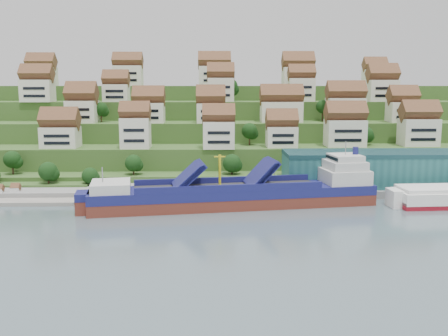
{
  "coord_description": "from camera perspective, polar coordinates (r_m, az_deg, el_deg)",
  "views": [
    {
      "loc": [
        0.72,
        -125.69,
        31.13
      ],
      "look_at": [
        4.08,
        14.0,
        8.0
      ],
      "focal_mm": 40.0,
      "sensor_mm": 36.0,
      "label": 1
    }
  ],
  "objects": [
    {
      "name": "pebble_beach",
      "position": [
        152.79,
        -23.98,
        -2.99
      ],
      "size": [
        45.0,
        20.0,
        1.0
      ],
      "primitive_type": "cube",
      "color": "gray",
      "rests_on": "ground"
    },
    {
      "name": "flagpole",
      "position": [
        138.94,
        5.84,
        -0.7
      ],
      "size": [
        1.28,
        0.16,
        8.0
      ],
      "color": "gray",
      "rests_on": "quay"
    },
    {
      "name": "cargo_ship",
      "position": [
        129.98,
        2.07,
        -3.04
      ],
      "size": [
        74.66,
        22.58,
        16.31
      ],
      "rotation": [
        0.0,
        0.0,
        0.15
      ],
      "color": "maroon",
      "rests_on": "ground"
    },
    {
      "name": "hillside_village",
      "position": [
        187.35,
        1.14,
        7.4
      ],
      "size": [
        153.16,
        65.12,
        28.38
      ],
      "color": "silver",
      "rests_on": "ground"
    },
    {
      "name": "quay",
      "position": [
        145.15,
        6.29,
        -2.6
      ],
      "size": [
        180.0,
        14.0,
        2.2
      ],
      "primitive_type": "cube",
      "color": "gray",
      "rests_on": "ground"
    },
    {
      "name": "warehouse",
      "position": [
        153.5,
        18.16,
        -0.04
      ],
      "size": [
        60.0,
        15.0,
        10.0
      ],
      "primitive_type": "cube",
      "color": "#246161",
      "rests_on": "quay"
    },
    {
      "name": "hillside",
      "position": [
        230.16,
        -1.55,
        4.29
      ],
      "size": [
        260.0,
        128.0,
        31.0
      ],
      "color": "#2D4C1E",
      "rests_on": "ground"
    },
    {
      "name": "ground",
      "position": [
        129.49,
        -1.66,
        -4.52
      ],
      "size": [
        300.0,
        300.0,
        0.0
      ],
      "primitive_type": "plane",
      "color": "slate",
      "rests_on": "ground"
    },
    {
      "name": "hillside_trees",
      "position": [
        169.23,
        -7.54,
        3.93
      ],
      "size": [
        132.45,
        62.27,
        31.46
      ],
      "color": "#173C14",
      "rests_on": "ground"
    }
  ]
}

